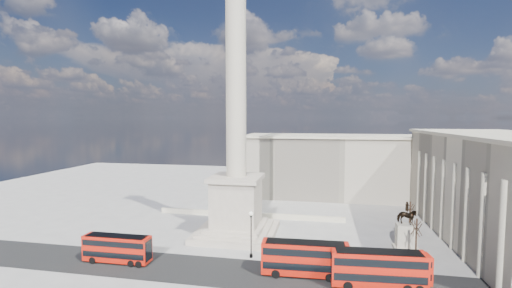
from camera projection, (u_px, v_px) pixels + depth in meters
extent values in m
plane|color=#A2A099|center=(229.00, 244.00, 57.32)|extent=(180.00, 180.00, 0.00)
cube|color=black|center=(245.00, 274.00, 46.59)|extent=(120.00, 9.00, 0.01)
cube|color=#B7AB99|center=(237.00, 232.00, 62.18)|extent=(14.00, 14.00, 1.00)
cube|color=#B7AB99|center=(237.00, 228.00, 62.13)|extent=(12.00, 12.00, 0.50)
cube|color=#B7AB99|center=(237.00, 225.00, 62.09)|extent=(10.00, 10.00, 0.50)
cube|color=#B7AB99|center=(237.00, 202.00, 61.77)|extent=(8.00, 8.00, 8.00)
cube|color=#B7AB99|center=(236.00, 178.00, 61.43)|extent=(9.00, 9.00, 0.80)
cylinder|color=#B9AF99|center=(236.00, 80.00, 60.12)|extent=(3.60, 3.60, 34.00)
cube|color=beige|center=(249.00, 215.00, 72.95)|extent=(40.00, 0.60, 1.10)
cube|color=beige|center=(501.00, 190.00, 57.96)|extent=(18.00, 45.00, 18.00)
cube|color=beige|center=(504.00, 135.00, 57.26)|extent=(19.00, 46.00, 0.60)
cube|color=beige|center=(340.00, 167.00, 92.12)|extent=(50.00, 16.00, 16.00)
cube|color=beige|center=(341.00, 136.00, 91.49)|extent=(51.00, 17.00, 0.60)
cube|color=red|center=(117.00, 248.00, 50.01)|extent=(10.01, 2.32, 3.68)
cube|color=black|center=(117.00, 253.00, 50.06)|extent=(9.61, 2.38, 0.82)
cube|color=black|center=(117.00, 242.00, 49.93)|extent=(9.61, 2.38, 0.82)
cube|color=black|center=(117.00, 236.00, 49.87)|extent=(9.01, 2.09, 0.05)
cylinder|color=black|center=(97.00, 257.00, 50.74)|extent=(1.01, 2.40, 1.00)
cylinder|color=black|center=(135.00, 261.00, 49.62)|extent=(1.01, 2.40, 1.00)
cylinder|color=black|center=(143.00, 261.00, 49.40)|extent=(1.01, 2.40, 1.00)
cube|color=red|center=(305.00, 258.00, 45.69)|extent=(11.59, 3.05, 4.23)
cube|color=black|center=(305.00, 263.00, 45.75)|extent=(11.13, 3.10, 0.94)
cube|color=black|center=(305.00, 250.00, 45.61)|extent=(11.13, 3.10, 0.94)
cube|color=black|center=(305.00, 242.00, 45.53)|extent=(10.43, 2.75, 0.06)
cylinder|color=black|center=(277.00, 270.00, 46.41)|extent=(1.25, 2.77, 1.15)
cylinder|color=black|center=(329.00, 273.00, 45.35)|extent=(1.25, 2.77, 1.15)
cylinder|color=black|center=(340.00, 274.00, 45.14)|extent=(1.25, 2.77, 1.15)
cube|color=red|center=(390.00, 268.00, 43.61)|extent=(9.98, 3.33, 3.60)
cube|color=black|center=(390.00, 272.00, 43.66)|extent=(9.60, 3.34, 0.80)
cube|color=black|center=(390.00, 260.00, 43.54)|extent=(9.60, 3.34, 0.80)
cube|color=black|center=(391.00, 254.00, 43.47)|extent=(8.98, 2.99, 0.05)
cylinder|color=black|center=(364.00, 279.00, 43.98)|extent=(1.24, 2.44, 0.98)
cylinder|color=black|center=(412.00, 281.00, 43.53)|extent=(1.24, 2.44, 0.98)
cylinder|color=black|center=(421.00, 281.00, 43.44)|extent=(1.24, 2.44, 0.98)
cube|color=red|center=(378.00, 268.00, 42.59)|extent=(11.65, 3.41, 4.23)
cube|color=black|center=(378.00, 274.00, 42.65)|extent=(11.20, 3.44, 0.94)
cube|color=black|center=(378.00, 259.00, 42.51)|extent=(11.20, 3.44, 0.94)
cube|color=black|center=(378.00, 251.00, 42.43)|extent=(10.49, 3.07, 0.06)
cylinder|color=black|center=(346.00, 281.00, 43.19)|extent=(1.34, 2.81, 1.15)
cylinder|color=black|center=(404.00, 284.00, 42.35)|extent=(1.34, 2.81, 1.15)
cylinder|color=black|center=(416.00, 285.00, 42.19)|extent=(1.34, 2.81, 1.15)
cylinder|color=black|center=(251.00, 256.00, 51.96)|extent=(0.48, 0.48, 0.54)
cylinder|color=black|center=(251.00, 236.00, 51.74)|extent=(0.17, 0.17, 6.54)
cylinder|color=black|center=(251.00, 216.00, 51.50)|extent=(0.33, 0.33, 0.33)
sphere|color=silver|center=(251.00, 214.00, 51.47)|extent=(0.61, 0.61, 0.61)
cube|color=beige|center=(406.00, 248.00, 55.11)|extent=(3.74, 2.81, 0.47)
cube|color=beige|center=(406.00, 237.00, 54.97)|extent=(2.99, 2.06, 4.11)
imported|color=black|center=(407.00, 217.00, 54.72)|extent=(3.28, 2.36, 2.53)
cylinder|color=black|center=(407.00, 207.00, 54.60)|extent=(0.47, 0.47, 1.12)
sphere|color=black|center=(407.00, 203.00, 54.55)|extent=(0.34, 0.34, 0.34)
cylinder|color=#332319|center=(416.00, 242.00, 49.26)|extent=(0.27, 0.27, 6.76)
cylinder|color=#332319|center=(410.00, 220.00, 60.30)|extent=(0.30, 0.30, 6.49)
cylinder|color=#332319|center=(473.00, 220.00, 57.96)|extent=(0.34, 0.34, 7.88)
imported|color=#282227|center=(380.00, 268.00, 46.56)|extent=(0.56, 0.37, 1.51)
imported|color=#282227|center=(415.00, 270.00, 45.73)|extent=(1.11, 1.06, 1.80)
imported|color=#282227|center=(332.00, 246.00, 54.66)|extent=(0.84, 0.93, 1.53)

